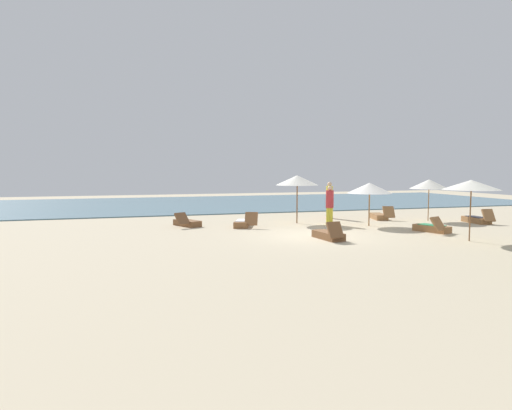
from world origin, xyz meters
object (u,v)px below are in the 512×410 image
umbrella_1 (297,180)px  umbrella_3 (370,188)px  lounger_4 (477,219)px  person_0 (329,200)px  umbrella_0 (471,185)px  lounger_2 (187,223)px  person_1 (330,205)px  lounger_5 (243,223)px  lounger_0 (432,228)px  umbrella_2 (429,184)px  lounger_1 (329,235)px  lounger_3 (379,216)px

umbrella_1 → umbrella_3: (2.85, -1.94, -0.33)m
lounger_4 → person_0: person_0 is taller
umbrella_0 → lounger_2: umbrella_0 is taller
person_1 → lounger_5: bearing=175.3°
umbrella_1 → lounger_4: bearing=-16.3°
lounger_0 → lounger_2: bearing=153.3°
umbrella_2 → person_0: umbrella_2 is taller
umbrella_0 → lounger_2: bearing=142.6°
person_0 → lounger_1: bearing=-116.0°
lounger_0 → person_0: 6.38m
lounger_0 → person_1: person_1 is taller
lounger_0 → lounger_2: (-9.71, 4.88, -0.01)m
umbrella_1 → person_0: bearing=31.5°
umbrella_2 → lounger_0: (-2.49, -3.49, -1.71)m
umbrella_1 → lounger_4: 9.12m
lounger_2 → lounger_4: lounger_4 is taller
lounger_1 → lounger_2: 7.12m
umbrella_1 → umbrella_2: (6.83, -1.03, -0.22)m
umbrella_3 → person_1: 2.02m
lounger_0 → lounger_5: lounger_5 is taller
person_0 → person_1: person_0 is taller
umbrella_1 → lounger_2: bearing=176.1°
lounger_2 → lounger_4: (13.92, -2.87, 0.01)m
lounger_2 → lounger_3: 10.19m
person_1 → umbrella_1: bearing=144.5°
umbrella_3 → lounger_5: 6.13m
umbrella_2 → person_1: (-5.52, 0.10, -0.95)m
umbrella_1 → lounger_4: size_ratio=1.40×
lounger_0 → person_1: bearing=130.2°
umbrella_1 → person_0: size_ratio=1.20×
lounger_2 → lounger_5: 2.63m
umbrella_1 → umbrella_2: 6.91m
lounger_3 → lounger_2: bearing=179.7°
lounger_1 → lounger_4: lounger_4 is taller
umbrella_0 → lounger_5: (-7.01, 6.30, -1.91)m
lounger_0 → lounger_1: lounger_1 is taller
lounger_2 → lounger_3: lounger_3 is taller
lounger_2 → lounger_0: bearing=-26.7°
lounger_5 → person_1: size_ratio=0.95×
umbrella_3 → lounger_3: 3.40m
umbrella_2 → lounger_5: size_ratio=1.21×
lounger_0 → umbrella_1: bearing=133.8°
umbrella_2 → lounger_0: umbrella_2 is taller
umbrella_0 → person_1: (-2.80, 5.95, -1.15)m
umbrella_1 → umbrella_0: bearing=-59.2°
lounger_2 → lounger_5: (2.46, -0.94, 0.01)m
lounger_2 → umbrella_3: bearing=-15.7°
lounger_0 → lounger_4: lounger_4 is taller
lounger_0 → lounger_5: size_ratio=1.01×
umbrella_3 → person_0: bearing=96.0°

